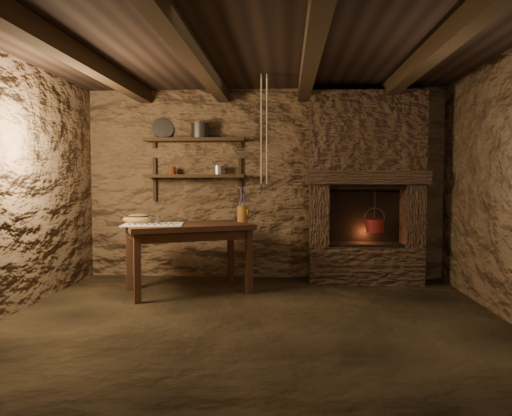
# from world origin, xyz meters

# --- Properties ---
(floor) EXTENTS (4.50, 4.50, 0.00)m
(floor) POSITION_xyz_m (0.00, 0.00, 0.00)
(floor) COLOR black
(floor) RESTS_ON ground
(back_wall) EXTENTS (4.50, 0.04, 2.40)m
(back_wall) POSITION_xyz_m (0.00, 2.00, 1.20)
(back_wall) COLOR brown
(back_wall) RESTS_ON floor
(front_wall) EXTENTS (4.50, 0.04, 2.40)m
(front_wall) POSITION_xyz_m (0.00, -2.00, 1.20)
(front_wall) COLOR brown
(front_wall) RESTS_ON floor
(left_wall) EXTENTS (0.04, 4.00, 2.40)m
(left_wall) POSITION_xyz_m (-2.25, 0.00, 1.20)
(left_wall) COLOR brown
(left_wall) RESTS_ON floor
(ceiling) EXTENTS (4.50, 4.00, 0.04)m
(ceiling) POSITION_xyz_m (0.00, 0.00, 2.40)
(ceiling) COLOR black
(ceiling) RESTS_ON back_wall
(beam_far_left) EXTENTS (0.14, 3.95, 0.16)m
(beam_far_left) POSITION_xyz_m (-1.50, 0.00, 2.31)
(beam_far_left) COLOR black
(beam_far_left) RESTS_ON ceiling
(beam_mid_left) EXTENTS (0.14, 3.95, 0.16)m
(beam_mid_left) POSITION_xyz_m (-0.50, 0.00, 2.31)
(beam_mid_left) COLOR black
(beam_mid_left) RESTS_ON ceiling
(beam_mid_right) EXTENTS (0.14, 3.95, 0.16)m
(beam_mid_right) POSITION_xyz_m (0.50, 0.00, 2.31)
(beam_mid_right) COLOR black
(beam_mid_right) RESTS_ON ceiling
(beam_far_right) EXTENTS (0.14, 3.95, 0.16)m
(beam_far_right) POSITION_xyz_m (1.50, 0.00, 2.31)
(beam_far_right) COLOR black
(beam_far_right) RESTS_ON ceiling
(shelf_lower) EXTENTS (1.25, 0.30, 0.04)m
(shelf_lower) POSITION_xyz_m (-0.85, 1.84, 1.30)
(shelf_lower) COLOR black
(shelf_lower) RESTS_ON back_wall
(shelf_upper) EXTENTS (1.25, 0.30, 0.04)m
(shelf_upper) POSITION_xyz_m (-0.85, 1.84, 1.75)
(shelf_upper) COLOR black
(shelf_upper) RESTS_ON back_wall
(hearth) EXTENTS (1.43, 0.51, 2.30)m
(hearth) POSITION_xyz_m (1.25, 1.77, 1.23)
(hearth) COLOR #3D291E
(hearth) RESTS_ON floor
(work_table) EXTENTS (1.54, 1.26, 0.77)m
(work_table) POSITION_xyz_m (-0.79, 1.09, 0.41)
(work_table) COLOR black
(work_table) RESTS_ON floor
(linen_cloth) EXTENTS (0.70, 0.60, 0.01)m
(linen_cloth) POSITION_xyz_m (-1.15, 0.94, 0.77)
(linen_cloth) COLOR silver
(linen_cloth) RESTS_ON work_table
(pewter_cutlery_row) EXTENTS (0.56, 0.28, 0.01)m
(pewter_cutlery_row) POSITION_xyz_m (-1.15, 0.92, 0.78)
(pewter_cutlery_row) COLOR gray
(pewter_cutlery_row) RESTS_ON linen_cloth
(drinking_glasses) EXTENTS (0.20, 0.06, 0.08)m
(drinking_glasses) POSITION_xyz_m (-1.13, 1.07, 0.81)
(drinking_glasses) COLOR white
(drinking_glasses) RESTS_ON linen_cloth
(stoneware_jug) EXTENTS (0.13, 0.12, 0.42)m
(stoneware_jug) POSITION_xyz_m (-0.21, 1.39, 0.94)
(stoneware_jug) COLOR #9A5D1D
(stoneware_jug) RESTS_ON work_table
(wooden_bowl) EXTENTS (0.35, 0.35, 0.12)m
(wooden_bowl) POSITION_xyz_m (-1.37, 1.16, 0.81)
(wooden_bowl) COLOR olive
(wooden_bowl) RESTS_ON work_table
(iron_stockpot) EXTENTS (0.29, 0.29, 0.17)m
(iron_stockpot) POSITION_xyz_m (-0.78, 1.84, 1.85)
(iron_stockpot) COLOR #2B2926
(iron_stockpot) RESTS_ON shelf_upper
(tin_pan) EXTENTS (0.30, 0.22, 0.27)m
(tin_pan) POSITION_xyz_m (-1.28, 1.94, 1.91)
(tin_pan) COLOR #A9A9A4
(tin_pan) RESTS_ON shelf_upper
(small_kettle) EXTENTS (0.18, 0.14, 0.17)m
(small_kettle) POSITION_xyz_m (-0.56, 1.84, 1.37)
(small_kettle) COLOR #A9A9A4
(small_kettle) RESTS_ON shelf_lower
(rusty_tin) EXTENTS (0.10, 0.10, 0.10)m
(rusty_tin) POSITION_xyz_m (-1.15, 1.84, 1.37)
(rusty_tin) COLOR #5C2612
(rusty_tin) RESTS_ON shelf_lower
(red_pot) EXTENTS (0.28, 0.28, 0.54)m
(red_pot) POSITION_xyz_m (1.36, 1.72, 0.71)
(red_pot) COLOR maroon
(red_pot) RESTS_ON hearth
(hanging_ropes) EXTENTS (0.08, 0.08, 1.20)m
(hanging_ropes) POSITION_xyz_m (0.05, 1.05, 1.80)
(hanging_ropes) COLOR beige
(hanging_ropes) RESTS_ON ceiling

